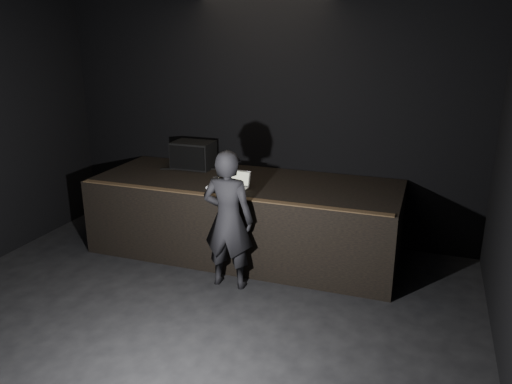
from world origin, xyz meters
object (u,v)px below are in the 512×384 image
object	(u,v)px
person	(228,220)
stage_monitor	(193,155)
stage_riser	(245,217)
laptop	(236,184)
beer_can	(216,185)

from	to	relation	value
person	stage_monitor	bearing A→B (deg)	-52.11
stage_riser	person	world-z (taller)	person
stage_monitor	laptop	xyz separation A→B (m)	(0.94, -0.71, -0.13)
stage_riser	person	distance (m)	1.01
stage_monitor	beer_can	bearing A→B (deg)	-50.76
stage_riser	person	size ratio (longest dim) A/B	2.45
stage_riser	stage_monitor	world-z (taller)	stage_monitor
beer_can	person	distance (m)	0.57
stage_monitor	beer_can	xyz separation A→B (m)	(0.77, -0.94, -0.10)
laptop	beer_can	size ratio (longest dim) A/B	1.79
stage_riser	beer_can	xyz separation A→B (m)	(-0.16, -0.56, 0.59)
stage_riser	beer_can	distance (m)	0.83
stage_monitor	person	distance (m)	1.75
stage_riser	laptop	distance (m)	0.65
beer_can	stage_riser	bearing A→B (deg)	74.22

